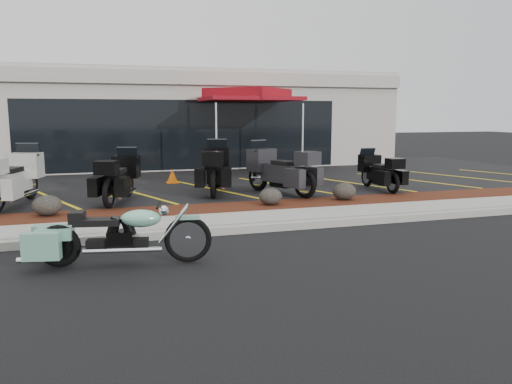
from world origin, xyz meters
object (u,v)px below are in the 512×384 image
object	(u,v)px
traffic_cone	(172,176)
touring_white	(29,171)
hero_cruiser	(188,233)
popup_canopy	(248,96)

from	to	relation	value
traffic_cone	touring_white	bearing A→B (deg)	-152.49
hero_cruiser	popup_canopy	size ratio (longest dim) A/B	0.72
touring_white	popup_canopy	size ratio (longest dim) A/B	0.65
hero_cruiser	touring_white	xyz separation A→B (m)	(-2.99, 6.06, 0.38)
touring_white	traffic_cone	size ratio (longest dim) A/B	5.70
hero_cruiser	traffic_cone	distance (m)	8.09
hero_cruiser	traffic_cone	xyz separation A→B (m)	(0.83, 8.05, -0.12)
hero_cruiser	popup_canopy	bearing A→B (deg)	79.46
traffic_cone	popup_canopy	world-z (taller)	popup_canopy
hero_cruiser	touring_white	distance (m)	6.76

